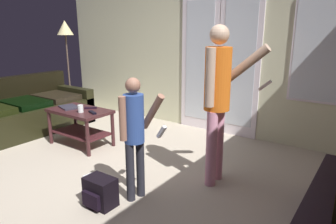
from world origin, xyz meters
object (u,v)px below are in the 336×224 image
(person_adult, at_px, (218,92))
(cup_near_edge, at_px, (81,109))
(leather_couch, at_px, (24,113))
(dvd_remote_slim, at_px, (92,112))
(loose_keyboard, at_px, (98,181))
(backpack, at_px, (100,192))
(floor_lamp, at_px, (65,35))
(tv_remote_black, at_px, (91,108))
(coffee_table, at_px, (80,120))
(person_child, at_px, (135,129))
(laptop_closed, at_px, (69,107))

(person_adult, height_order, cup_near_edge, person_adult)
(leather_couch, relative_size, dvd_remote_slim, 11.96)
(loose_keyboard, xyz_separation_m, cup_near_edge, (-0.91, 0.55, 0.56))
(cup_near_edge, xyz_separation_m, dvd_remote_slim, (0.16, 0.06, -0.04))
(backpack, bearing_deg, leather_couch, 162.88)
(floor_lamp, relative_size, loose_keyboard, 3.88)
(person_adult, bearing_deg, loose_keyboard, -144.04)
(cup_near_edge, height_order, tv_remote_black, cup_near_edge)
(backpack, bearing_deg, person_adult, 57.79)
(tv_remote_black, relative_size, dvd_remote_slim, 1.00)
(coffee_table, height_order, person_child, person_child)
(loose_keyboard, bearing_deg, laptop_closed, 153.56)
(person_child, height_order, cup_near_edge, person_child)
(person_child, height_order, backpack, person_child)
(backpack, bearing_deg, loose_keyboard, 140.31)
(backpack, height_order, cup_near_edge, cup_near_edge)
(coffee_table, distance_m, backpack, 1.70)
(person_child, relative_size, loose_keyboard, 2.60)
(leather_couch, height_order, laptop_closed, leather_couch)
(person_adult, distance_m, laptop_closed, 2.31)
(floor_lamp, height_order, tv_remote_black, floor_lamp)
(leather_couch, xyz_separation_m, person_adult, (3.30, 0.22, 0.69))
(leather_couch, height_order, person_adult, person_adult)
(leather_couch, relative_size, backpack, 7.07)
(coffee_table, bearing_deg, tv_remote_black, 57.89)
(person_adult, distance_m, loose_keyboard, 1.59)
(loose_keyboard, bearing_deg, coffee_table, 148.47)
(tv_remote_black, bearing_deg, floor_lamp, 107.45)
(person_adult, relative_size, loose_keyboard, 3.61)
(tv_remote_black, bearing_deg, laptop_closed, 163.64)
(coffee_table, height_order, loose_keyboard, coffee_table)
(leather_couch, xyz_separation_m, backpack, (2.65, -0.82, -0.16))
(person_child, bearing_deg, tv_remote_black, 153.02)
(person_child, bearing_deg, backpack, -121.60)
(leather_couch, height_order, coffee_table, leather_couch)
(cup_near_edge, relative_size, dvd_remote_slim, 0.60)
(leather_couch, bearing_deg, person_adult, 3.87)
(person_child, bearing_deg, loose_keyboard, 179.92)
(person_child, relative_size, tv_remote_black, 6.96)
(person_child, height_order, loose_keyboard, person_child)
(loose_keyboard, bearing_deg, floor_lamp, 147.22)
(leather_couch, distance_m, loose_keyboard, 2.36)
(leather_couch, relative_size, cup_near_edge, 20.00)
(person_adult, distance_m, cup_near_edge, 1.98)
(leather_couch, xyz_separation_m, laptop_closed, (1.04, 0.10, 0.24))
(cup_near_edge, bearing_deg, laptop_closed, 168.81)
(coffee_table, bearing_deg, loose_keyboard, -31.53)
(dvd_remote_slim, bearing_deg, tv_remote_black, 164.86)
(coffee_table, height_order, person_adult, person_adult)
(leather_couch, height_order, cup_near_edge, leather_couch)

